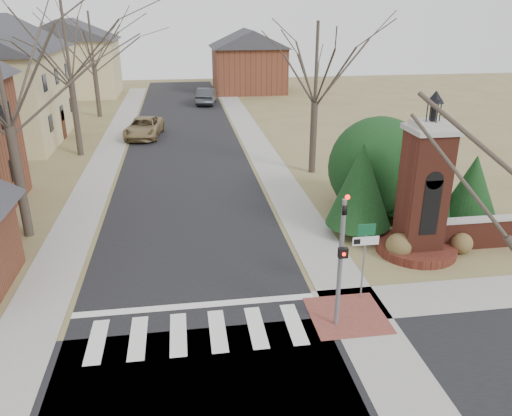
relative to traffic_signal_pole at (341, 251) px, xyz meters
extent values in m
plane|color=brown|center=(-4.30, -0.57, -2.59)|extent=(120.00, 120.00, 0.00)
cube|color=black|center=(-4.30, 21.43, -2.58)|extent=(8.00, 70.00, 0.01)
cube|color=silver|center=(-4.30, 0.23, -2.58)|extent=(8.00, 2.20, 0.02)
cube|color=silver|center=(-4.30, 1.73, -2.58)|extent=(8.00, 0.35, 0.02)
cube|color=gray|center=(0.90, 21.43, -2.58)|extent=(2.00, 60.00, 0.02)
cube|color=gray|center=(-9.50, 21.43, -2.58)|extent=(2.00, 60.00, 0.02)
cube|color=brown|center=(0.50, 0.43, -2.57)|extent=(2.40, 2.40, 0.02)
cylinder|color=slate|center=(0.00, 0.03, -0.49)|extent=(0.14, 0.14, 4.20)
imported|color=black|center=(0.00, 0.03, 1.46)|extent=(0.15, 0.18, 0.90)
sphere|color=#FF0C05|center=(0.00, -0.19, 1.76)|extent=(0.14, 0.14, 0.14)
cube|color=black|center=(0.00, -0.15, 0.01)|extent=(0.28, 0.16, 0.30)
sphere|color=#FF0C05|center=(0.00, -0.24, 0.01)|extent=(0.11, 0.11, 0.11)
cylinder|color=slate|center=(1.30, 1.43, -1.29)|extent=(0.06, 0.06, 2.60)
cube|color=silver|center=(1.30, 1.41, -0.44)|extent=(0.90, 0.03, 0.30)
cube|color=black|center=(1.00, 1.39, -0.44)|extent=(0.22, 0.02, 0.18)
cube|color=#104D2A|center=(1.30, 1.41, -0.04)|extent=(0.60, 0.03, 0.40)
cylinder|color=#5F281C|center=(4.70, 4.43, -2.41)|extent=(3.20, 3.20, 0.36)
cube|color=#5F281C|center=(4.70, 4.43, -0.09)|extent=(1.50, 1.50, 5.00)
cube|color=black|center=(4.70, 3.71, -0.39)|extent=(0.70, 0.10, 2.20)
cube|color=gray|center=(4.70, 4.43, 2.46)|extent=(1.70, 1.70, 0.20)
cube|color=gray|center=(4.70, 4.43, 2.66)|extent=(1.30, 1.30, 0.20)
cylinder|color=black|center=(4.70, 4.43, 3.06)|extent=(0.20, 0.20, 0.60)
cone|color=black|center=(4.70, 4.43, 3.66)|extent=(0.64, 0.64, 0.45)
cube|color=beige|center=(-16.30, 47.43, 0.41)|extent=(10.00, 8.00, 6.00)
cube|color=beige|center=(-19.10, 45.83, 4.40)|extent=(0.75, 0.75, 3.08)
cube|color=brown|center=(3.70, 47.43, -0.09)|extent=(8.00, 8.00, 5.00)
cube|color=brown|center=(1.46, 45.83, 3.31)|extent=(0.75, 0.75, 2.80)
cylinder|color=#473D33|center=(2.90, 6.43, -2.34)|extent=(0.20, 0.20, 0.50)
cone|color=black|center=(2.90, 6.43, -0.29)|extent=(2.80, 2.80, 3.60)
cylinder|color=#473D33|center=(6.20, 7.63, -2.34)|extent=(0.20, 0.20, 0.50)
cone|color=black|center=(6.20, 7.63, 0.01)|extent=(3.40, 3.40, 4.20)
cylinder|color=#473D33|center=(8.20, 6.63, -2.34)|extent=(0.20, 0.20, 0.50)
cone|color=black|center=(8.20, 6.63, -0.69)|extent=(2.40, 2.40, 2.80)
sphere|color=black|center=(4.70, 8.93, -0.19)|extent=(4.80, 4.80, 4.80)
cylinder|color=#473D33|center=(-11.30, 8.43, -0.17)|extent=(0.40, 0.40, 4.83)
cylinder|color=#473D33|center=(-11.30, 21.43, -0.07)|extent=(0.40, 0.40, 5.04)
cylinder|color=#473D33|center=(-11.80, 34.43, -0.38)|extent=(0.40, 0.40, 4.41)
cylinder|color=#473D33|center=(3.20, 15.43, -0.49)|extent=(0.40, 0.40, 4.20)
imported|color=olive|center=(-7.30, 25.92, -1.86)|extent=(3.10, 5.53, 1.46)
imported|color=#313438|center=(-1.76, 39.54, -1.76)|extent=(2.50, 5.21, 1.65)
sphere|color=brown|center=(3.76, 4.03, -2.07)|extent=(1.02, 1.02, 1.02)
sphere|color=brown|center=(6.44, 4.03, -2.16)|extent=(0.86, 0.86, 0.86)
camera|label=1|loc=(-4.44, -12.61, 6.64)|focal=35.00mm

